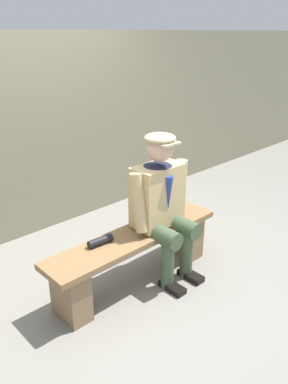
{
  "coord_description": "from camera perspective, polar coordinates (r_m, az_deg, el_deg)",
  "views": [
    {
      "loc": [
        1.86,
        2.07,
        1.99
      ],
      "look_at": [
        -0.1,
        0.0,
        0.81
      ],
      "focal_mm": 35.85,
      "sensor_mm": 36.0,
      "label": 1
    }
  ],
  "objects": [
    {
      "name": "ground_plane",
      "position": [
        3.42,
        -1.28,
        -13.03
      ],
      "size": [
        30.0,
        30.0,
        0.0
      ],
      "primitive_type": "plane",
      "color": "gray"
    },
    {
      "name": "bench",
      "position": [
        3.26,
        -1.33,
        -8.84
      ],
      "size": [
        1.64,
        0.36,
        0.46
      ],
      "color": "olive",
      "rests_on": "ground"
    },
    {
      "name": "seated_man",
      "position": [
        3.19,
        2.71,
        -1.39
      ],
      "size": [
        0.6,
        0.55,
        1.27
      ],
      "color": "tan",
      "rests_on": "ground"
    },
    {
      "name": "rolled_magazine",
      "position": [
        3.04,
        -6.52,
        -7.25
      ],
      "size": [
        0.21,
        0.08,
        0.06
      ],
      "primitive_type": "cylinder",
      "rotation": [
        0.0,
        1.57,
        -0.08
      ],
      "color": "black",
      "rests_on": "bench"
    },
    {
      "name": "stadium_wall",
      "position": [
        4.15,
        -15.77,
        8.11
      ],
      "size": [
        12.0,
        0.24,
        2.02
      ],
      "primitive_type": "cube",
      "color": "gray",
      "rests_on": "ground"
    }
  ]
}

